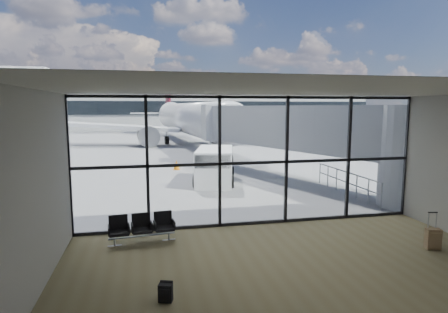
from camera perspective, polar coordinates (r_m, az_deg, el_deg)
name	(u,v)px	position (r m, az deg, el deg)	size (l,w,h in m)	color
ground	(171,137)	(52.56, -8.02, 2.96)	(220.00, 220.00, 0.00)	slate
lounge_shell	(316,174)	(8.45, 13.89, -2.60)	(12.02, 8.01, 4.51)	brown
glass_curtain_wall	(254,161)	(12.94, 4.54, -0.75)	(12.10, 0.12, 4.50)	white
jet_bridge	(302,132)	(21.20, 11.84, 3.72)	(8.00, 16.50, 4.33)	gray
apron_railing	(346,179)	(18.61, 18.10, -3.34)	(0.06, 5.46, 1.11)	gray
far_terminal	(160,107)	(74.31, -9.76, 7.49)	(80.00, 12.20, 11.00)	silver
tree_3	(28,105)	(87.45, -27.75, 7.00)	(4.95, 4.95, 7.12)	#382619
tree_4	(59,102)	(86.05, -23.90, 7.64)	(5.61, 5.61, 8.07)	#382619
tree_5	(89,99)	(85.05, -19.92, 8.26)	(6.27, 6.27, 9.03)	#382619
seating_row	(142,227)	(11.89, -12.45, -10.38)	(1.98, 0.75, 0.88)	gray
backpack	(165,293)	(8.51, -8.91, -19.81)	(0.33, 0.33, 0.43)	black
suitcase	(433,239)	(12.61, 29.26, -10.88)	(0.45, 0.36, 1.09)	brown
airliner	(188,119)	(43.58, -5.45, 5.74)	(30.48, 35.39, 9.12)	silver
service_van	(215,165)	(20.37, -1.43, -1.36)	(2.85, 4.61, 1.87)	white
belt_loader	(53,154)	(30.40, -24.65, 0.31)	(2.12, 4.38, 1.94)	black
mobile_stairs	(35,163)	(27.02, -26.81, -0.93)	(1.66, 3.06, 2.14)	gold
traffic_cone_b	(176,165)	(24.98, -7.26, -1.29)	(0.45, 0.45, 0.64)	orange
traffic_cone_c	(221,157)	(28.80, -0.43, -0.06)	(0.45, 0.45, 0.65)	orange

